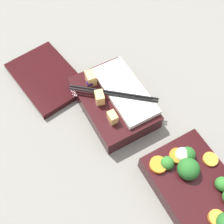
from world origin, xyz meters
TOP-DOWN VIEW (x-y plane):
  - ground_plane at (0.00, 0.00)m, footprint 3.00×3.00m
  - bento_tray_vegetable at (-0.13, -0.02)m, footprint 0.20×0.14m
  - bento_tray_rice at (0.13, 0.02)m, footprint 0.20×0.16m
  - bento_lid at (0.28, 0.13)m, footprint 0.22×0.17m

SIDE VIEW (x-z plane):
  - ground_plane at x=0.00m, z-range 0.00..0.00m
  - bento_lid at x=0.28m, z-range 0.00..0.02m
  - bento_tray_rice at x=0.13m, z-range -0.01..0.06m
  - bento_tray_vegetable at x=-0.13m, z-range -0.01..0.07m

